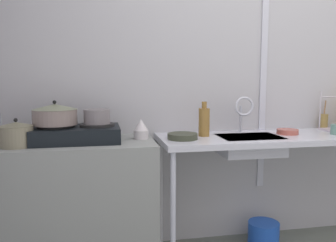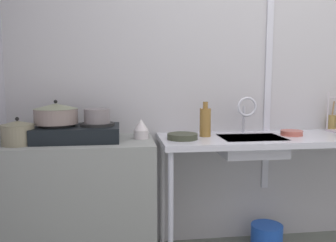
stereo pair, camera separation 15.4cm
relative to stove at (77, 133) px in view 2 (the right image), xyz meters
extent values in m
cube|color=#B3B1B5|center=(1.47, 0.32, 0.43)|extent=(4.80, 0.10, 2.72)
cube|color=silver|center=(1.43, 0.27, 0.57)|extent=(0.05, 0.01, 2.17)
cube|color=gray|center=(0.00, 0.00, -0.49)|extent=(1.01, 0.55, 0.87)
cube|color=silver|center=(1.43, 0.00, -0.07)|extent=(1.76, 0.55, 0.04)
cylinder|color=silver|center=(0.59, -0.23, -0.51)|extent=(0.04, 0.04, 0.83)
cylinder|color=silver|center=(0.59, 0.23, -0.51)|extent=(0.04, 0.04, 0.83)
cube|color=black|center=(0.00, 0.00, -0.01)|extent=(0.55, 0.35, 0.10)
cylinder|color=black|center=(-0.13, 0.00, 0.05)|extent=(0.23, 0.23, 0.02)
cylinder|color=black|center=(0.13, 0.00, 0.05)|extent=(0.23, 0.23, 0.02)
cylinder|color=gray|center=(-0.13, 0.00, 0.11)|extent=(0.28, 0.28, 0.10)
cone|color=gray|center=(-0.13, 0.00, 0.18)|extent=(0.29, 0.29, 0.03)
sphere|color=black|center=(-0.13, 0.00, 0.21)|extent=(0.02, 0.02, 0.02)
cylinder|color=slate|center=(0.13, 0.00, 0.11)|extent=(0.17, 0.17, 0.09)
cylinder|color=gray|center=(-0.35, -0.10, 0.01)|extent=(0.20, 0.20, 0.13)
cone|color=#726D53|center=(-0.35, -0.10, 0.08)|extent=(0.20, 0.20, 0.02)
sphere|color=black|center=(-0.35, -0.10, 0.11)|extent=(0.02, 0.02, 0.02)
cylinder|color=silver|center=(0.42, 0.03, -0.02)|extent=(0.10, 0.10, 0.06)
cone|color=silver|center=(0.42, 0.03, 0.04)|extent=(0.10, 0.10, 0.08)
cube|color=silver|center=(1.20, -0.02, -0.12)|extent=(0.44, 0.32, 0.13)
cylinder|color=silver|center=(1.20, 0.17, 0.05)|extent=(0.02, 0.02, 0.20)
torus|color=silver|center=(1.20, 0.11, 0.15)|extent=(0.15, 0.02, 0.15)
cylinder|color=#35392A|center=(0.70, -0.03, -0.04)|extent=(0.21, 0.21, 0.04)
cylinder|color=#BBB4BC|center=(1.89, 0.19, 0.10)|extent=(0.01, 0.01, 0.31)
cylinder|color=#B15549|center=(1.51, 0.02, -0.04)|extent=(0.16, 0.16, 0.04)
cylinder|color=olive|center=(0.88, 0.06, 0.05)|extent=(0.08, 0.08, 0.20)
cylinder|color=olive|center=(0.88, 0.06, 0.17)|extent=(0.04, 0.04, 0.05)
cylinder|color=olive|center=(1.95, 0.22, 0.01)|extent=(0.06, 0.06, 0.12)
cylinder|color=olive|center=(1.95, 0.22, 0.08)|extent=(0.05, 0.04, 0.19)
cylinder|color=blue|center=(1.36, 0.04, -0.83)|extent=(0.24, 0.24, 0.19)
camera|label=1|loc=(0.14, -2.36, 0.37)|focal=37.96mm
camera|label=2|loc=(0.29, -2.38, 0.37)|focal=37.96mm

